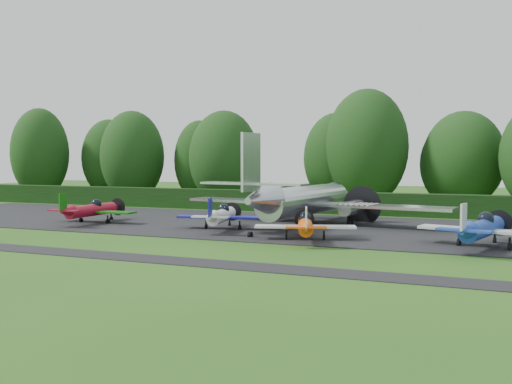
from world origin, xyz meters
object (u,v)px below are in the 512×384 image
at_px(transport_plane, 304,200).
at_px(light_plane_red, 92,210).
at_px(light_plane_orange, 305,225).
at_px(light_plane_white, 222,215).
at_px(light_plane_blue, 482,228).

height_order(transport_plane, light_plane_red, transport_plane).
bearing_deg(light_plane_orange, light_plane_white, 176.26).
relative_size(transport_plane, light_plane_orange, 3.31).
relative_size(transport_plane, light_plane_white, 3.13).
relative_size(transport_plane, light_plane_blue, 2.80).
relative_size(light_plane_red, light_plane_blue, 0.92).
xyz_separation_m(light_plane_red, light_plane_blue, (28.09, -1.97, 0.09)).
relative_size(light_plane_white, light_plane_orange, 1.06).
distance_m(transport_plane, light_plane_orange, 8.37).
relative_size(light_plane_red, light_plane_white, 1.03).
xyz_separation_m(light_plane_orange, light_plane_blue, (10.01, 0.71, 0.18)).
bearing_deg(light_plane_orange, light_plane_red, -170.03).
bearing_deg(light_plane_blue, light_plane_red, 162.04).
height_order(light_plane_red, light_plane_orange, light_plane_red).
xyz_separation_m(light_plane_white, light_plane_blue, (17.02, -2.14, 0.12)).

